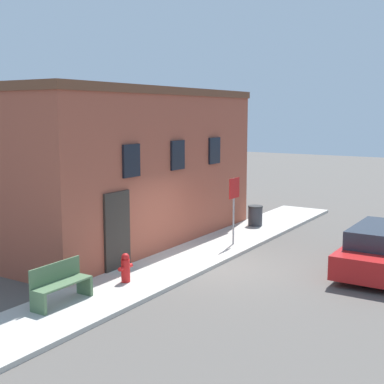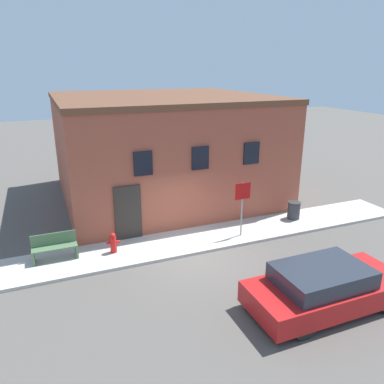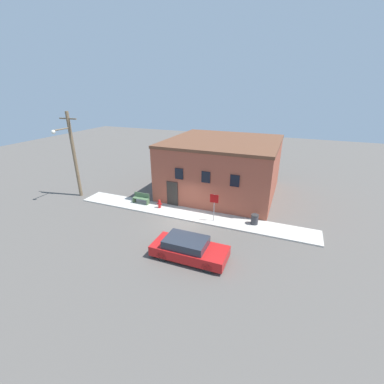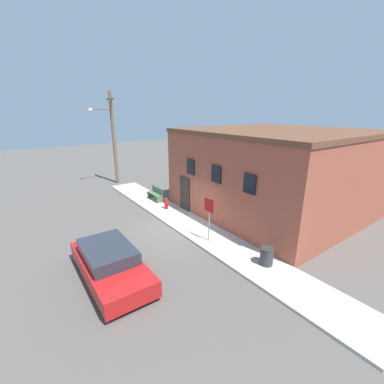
{
  "view_description": "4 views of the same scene",
  "coord_description": "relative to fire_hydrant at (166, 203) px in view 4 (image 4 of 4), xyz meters",
  "views": [
    {
      "loc": [
        -12.58,
        -7.09,
        4.28
      ],
      "look_at": [
        0.32,
        1.03,
        2.0
      ],
      "focal_mm": 50.0,
      "sensor_mm": 36.0,
      "label": 1
    },
    {
      "loc": [
        -4.56,
        -10.89,
        6.32
      ],
      "look_at": [
        0.32,
        1.03,
        2.0
      ],
      "focal_mm": 35.0,
      "sensor_mm": 36.0,
      "label": 2
    },
    {
      "loc": [
        7.06,
        -15.81,
        9.39
      ],
      "look_at": [
        0.32,
        1.03,
        2.0
      ],
      "focal_mm": 24.0,
      "sensor_mm": 36.0,
      "label": 3
    },
    {
      "loc": [
        10.78,
        -6.45,
        6.08
      ],
      "look_at": [
        0.32,
        1.03,
        2.0
      ],
      "focal_mm": 24.0,
      "sensor_mm": 36.0,
      "label": 4
    }
  ],
  "objects": [
    {
      "name": "trash_bin",
      "position": [
        7.77,
        0.17,
        0.01
      ],
      "size": [
        0.55,
        0.55,
        0.75
      ],
      "color": "#333338",
      "rests_on": "sidewalk"
    },
    {
      "name": "fire_hydrant",
      "position": [
        0.0,
        0.0,
        0.0
      ],
      "size": [
        0.47,
        0.22,
        0.73
      ],
      "color": "red",
      "rests_on": "sidewalk"
    },
    {
      "name": "sidewalk",
      "position": [
        2.62,
        -0.09,
        -0.42
      ],
      "size": [
        19.47,
        2.06,
        0.11
      ],
      "color": "#BCB7AD",
      "rests_on": "ground"
    },
    {
      "name": "parked_car",
      "position": [
        4.78,
        -5.21,
        0.14
      ],
      "size": [
        4.47,
        1.88,
        1.26
      ],
      "color": "black",
      "rests_on": "ground"
    },
    {
      "name": "ground_plane",
      "position": [
        2.62,
        -1.12,
        -0.47
      ],
      "size": [
        80.0,
        80.0,
        0.0
      ],
      "primitive_type": "plane",
      "color": "#56514C"
    },
    {
      "name": "utility_pole",
      "position": [
        -8.25,
        -0.27,
        3.58
      ],
      "size": [
        1.8,
        1.96,
        7.59
      ],
      "color": "brown",
      "rests_on": "ground"
    },
    {
      "name": "brick_building",
      "position": [
        3.7,
        5.68,
        2.05
      ],
      "size": [
        9.84,
        9.61,
        5.04
      ],
      "color": "#9E4C38",
      "rests_on": "ground"
    },
    {
      "name": "bench",
      "position": [
        -1.92,
        0.27,
        0.07
      ],
      "size": [
        1.47,
        0.44,
        0.9
      ],
      "color": "#4C6B47",
      "rests_on": "sidewalk"
    },
    {
      "name": "stop_sign",
      "position": [
        4.84,
        -0.47,
        1.12
      ],
      "size": [
        0.64,
        0.06,
        2.13
      ],
      "color": "gray",
      "rests_on": "sidewalk"
    }
  ]
}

